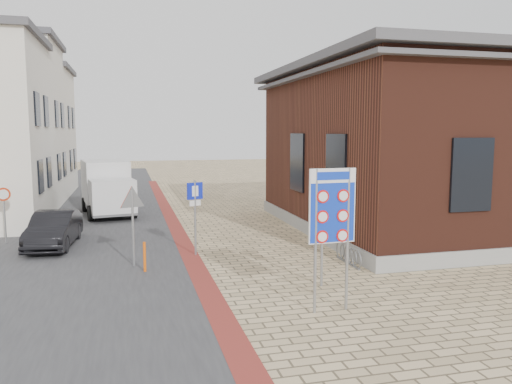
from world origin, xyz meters
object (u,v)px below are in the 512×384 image
box_truck (107,187)px  parking_sign (195,204)px  border_sign (332,208)px  bollard (145,257)px  sedan (54,229)px  essen_sign (322,232)px

box_truck → parking_sign: box_truck is taller
box_truck → parking_sign: (3.12, -9.25, 0.34)m
border_sign → bollard: bearing=130.0°
border_sign → parking_sign: 6.38m
bollard → sedan: bearing=126.2°
sedan → border_sign: size_ratio=1.17×
box_truck → parking_sign: bearing=-80.7°
sedan → essen_sign: bearing=-36.5°
bollard → box_truck: bearing=97.4°
essen_sign → bollard: essen_sign is taller
box_truck → bollard: bearing=-91.9°
parking_sign → bollard: 2.66m
bollard → border_sign: bearing=-47.1°
sedan → bollard: bearing=-49.0°
bollard → essen_sign: bearing=-29.1°
sedan → box_truck: size_ratio=0.72×
sedan → essen_sign: (7.50, -6.60, 0.82)m
sedan → essen_sign: 10.02m
sedan → bollard: sedan is taller
parking_sign → sedan: bearing=133.5°
sedan → box_truck: (1.58, 6.76, 0.73)m
border_sign → essen_sign: size_ratio=1.48×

